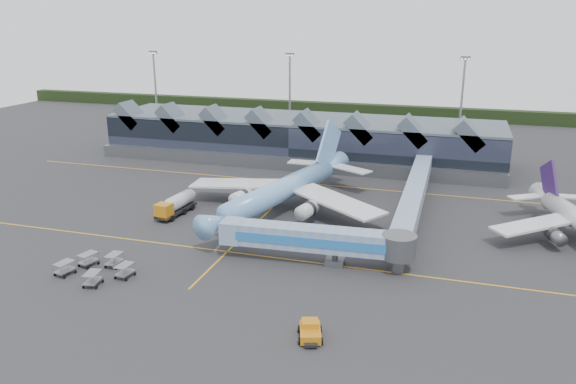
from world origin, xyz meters
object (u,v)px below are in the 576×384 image
(fuel_truck, at_px, (177,204))
(main_airliner, at_px, (286,188))
(jet_bridge, at_px, (326,241))
(pushback_tug, at_px, (310,331))

(fuel_truck, bearing_deg, main_airliner, 27.97)
(main_airliner, bearing_deg, fuel_truck, -143.37)
(jet_bridge, relative_size, fuel_truck, 2.65)
(main_airliner, height_order, pushback_tug, main_airliner)
(pushback_tug, bearing_deg, jet_bridge, 81.12)
(main_airliner, relative_size, pushback_tug, 9.92)
(jet_bridge, relative_size, pushback_tug, 6.17)
(main_airliner, distance_m, pushback_tug, 40.01)
(main_airliner, distance_m, fuel_truck, 18.48)
(main_airliner, height_order, fuel_truck, main_airliner)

